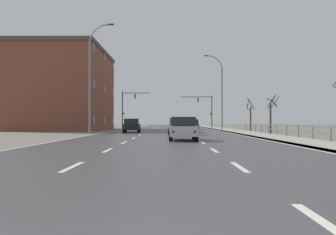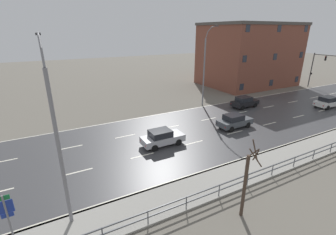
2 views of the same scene
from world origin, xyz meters
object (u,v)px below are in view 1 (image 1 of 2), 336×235
Objects in this scene: car_mid_centre at (183,128)px; street_lamp_midground at (221,94)px; car_distant at (179,125)px; street_lamp_left_bank at (91,80)px; brick_building at (62,90)px; car_near_right at (178,126)px; car_far_right at (193,124)px; car_near_left at (132,125)px; traffic_signal_right at (206,106)px; traffic_signal_left at (127,104)px.

street_lamp_midground is at bearing 75.53° from car_mid_centre.
car_mid_centre is at bearing -87.76° from car_distant.
street_lamp_midground is at bearing 42.11° from street_lamp_left_bank.
brick_building is (-16.79, 27.69, 5.11)m from car_mid_centre.
brick_building is (-8.09, 16.56, 0.51)m from street_lamp_left_bank.
car_near_right is at bearing -47.90° from brick_building.
car_near_right is (-6.28, -15.37, -4.31)m from street_lamp_midground.
car_near_right is at bearing -12.59° from street_lamp_left_bank.
car_far_right is (2.36, 5.47, 0.00)m from car_distant.
brick_building reaches higher than car_distant.
car_near_left is at bearing -142.34° from street_lamp_midground.
street_lamp_midground is at bearing -87.57° from traffic_signal_right.
car_far_right is (11.54, 20.68, -4.60)m from street_lamp_left_bank.
car_mid_centre is at bearing -77.29° from traffic_signal_left.
street_lamp_midground is at bearing 35.20° from car_near_left.
traffic_signal_right is 1.41× the size of car_near_left.
street_lamp_midground is 2.50× the size of car_distant.
traffic_signal_left is 0.37× the size of brick_building.
car_far_right and car_mid_centre have the same top height.
brick_building is at bearing -133.00° from traffic_signal_left.
street_lamp_midground reaches higher than car_near_left.
street_lamp_left_bank is 18.35m from car_distant.
car_mid_centre is at bearing -74.37° from car_near_left.
traffic_signal_left is (0.40, 25.66, -1.20)m from street_lamp_left_bank.
car_near_left is at bearing 125.74° from car_near_right.
car_mid_centre is (5.17, -15.82, 0.00)m from car_near_left.
street_lamp_left_bank is (-14.88, -13.45, 0.29)m from street_lamp_midground.
street_lamp_left_bank reaches higher than car_near_left.
car_distant is (-5.70, 1.76, -4.31)m from street_lamp_midground.
street_lamp_midground is 2.51× the size of car_near_left.
traffic_signal_right reaches higher than car_near_right.
traffic_signal_right reaches higher than car_mid_centre.
traffic_signal_right is 39.13m from car_mid_centre.
street_lamp_left_bank reaches higher than car_distant.
car_distant is 1.01× the size of car_near_right.
traffic_signal_right reaches higher than car_near_left.
car_near_right is at bearing -112.22° from street_lamp_midground.
street_lamp_left_bank is 9.94m from car_near_right.
traffic_signal_right is at bearing 70.71° from car_distant.
traffic_signal_right is 1.41× the size of car_far_right.
traffic_signal_left is 1.54× the size of car_far_right.
street_lamp_midground is 9.06m from car_far_right.
street_lamp_left_bank is 2.65× the size of car_near_left.
car_far_right is at bearing 80.84° from car_near_right.
traffic_signal_left is 21.48m from car_near_left.
car_distant is 1.00× the size of car_far_right.
traffic_signal_left is (-13.88, -1.81, 0.27)m from traffic_signal_right.
street_lamp_midground is at bearing 66.03° from car_near_right.
traffic_signal_right is at bearing 71.27° from car_far_right.
traffic_signal_right is (14.29, 27.47, -1.47)m from street_lamp_left_bank.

